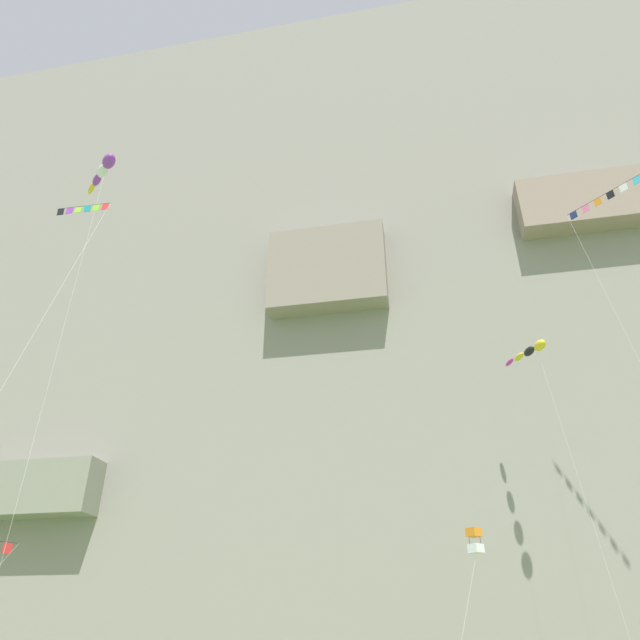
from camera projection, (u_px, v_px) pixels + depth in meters
cliff_face at (350, 310)px, 71.56m from camera, size 180.00×31.35×75.99m
kite_windsock_high_center at (103, 170)px, 40.97m from camera, size 5.36×6.24×32.23m
kite_banner_far_right at (613, 205)px, 41.15m from camera, size 5.16×6.03×30.59m
kite_box_mid_center at (475, 541)px, 34.68m from camera, size 2.58×3.46×7.93m
kite_windsock_upper_left at (530, 351)px, 42.18m from camera, size 3.42×5.79×21.11m
kite_banner_upper_mid at (69, 239)px, 25.49m from camera, size 2.74×5.22×19.93m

